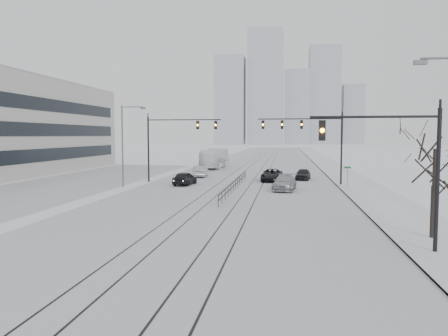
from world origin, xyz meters
The scene contains 20 objects.
ground centered at (0.00, 0.00, 0.00)m, with size 500.00×500.00×0.00m, color white.
road centered at (0.00, 60.00, 0.01)m, with size 22.00×260.00×0.02m, color silver.
sidewalk_east centered at (13.50, 60.00, 0.08)m, with size 5.00×260.00×0.16m, color white.
curb centered at (11.05, 60.00, 0.06)m, with size 0.10×260.00×0.12m, color gray.
parking_strip centered at (-20.00, 35.00, 0.01)m, with size 14.00×60.00×0.03m, color silver.
tram_rails centered at (0.00, 40.00, 0.02)m, with size 5.30×180.00×0.01m.
skyline centered at (5.02, 273.63, 30.65)m, with size 96.00×48.00×72.00m.
traffic_mast_near centered at (10.79, 6.00, 4.56)m, with size 6.10×0.37×7.00m.
traffic_mast_ne centered at (8.15, 34.99, 5.76)m, with size 9.60×0.37×8.00m.
traffic_mast_nw centered at (-8.52, 36.00, 5.57)m, with size 9.10×0.37×8.00m.
street_light_west centered at (-12.20, 30.00, 5.21)m, with size 2.73×0.25×9.00m.
bare_tree centered at (13.20, 9.00, 4.49)m, with size 4.40×4.40×6.10m.
median_fence centered at (0.00, 30.00, 0.53)m, with size 0.06×24.00×1.00m.
street_sign centered at (11.80, 32.00, 1.61)m, with size 0.70×0.06×2.40m.
sedan_sb_inner centered at (-6.25, 33.08, 0.77)m, with size 1.82×4.52×1.54m, color black.
sedan_sb_outer centered at (-6.35, 42.93, 0.77)m, with size 1.63×4.68×1.54m, color #B3B5BB.
sedan_nb_front centered at (3.56, 38.67, 0.76)m, with size 2.53×5.48×1.52m, color black.
sedan_nb_right centered at (5.15, 29.83, 0.78)m, with size 2.18×5.37×1.56m, color #A1A4A8.
sedan_nb_far centered at (7.47, 41.08, 0.72)m, with size 1.70×4.23×1.44m, color black.
box_truck centered at (-7.04, 59.29, 1.68)m, with size 2.82×12.07×3.36m, color white.
Camera 1 is at (5.26, -15.80, 5.71)m, focal length 35.00 mm.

